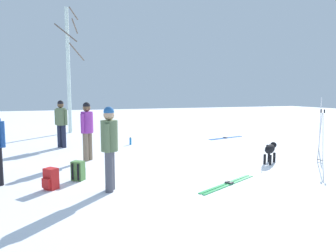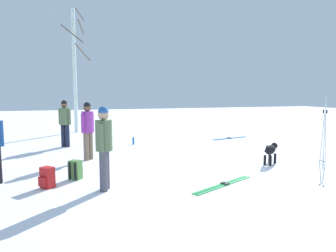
{
  "view_description": "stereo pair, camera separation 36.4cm",
  "coord_description": "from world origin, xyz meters",
  "px_view_note": "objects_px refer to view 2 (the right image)",
  "views": [
    {
      "loc": [
        -3.3,
        -7.04,
        1.99
      ],
      "look_at": [
        -0.17,
        1.54,
        1.0
      ],
      "focal_mm": 33.0,
      "sensor_mm": 36.0,
      "label": 1
    },
    {
      "loc": [
        -2.95,
        -7.16,
        1.99
      ],
      "look_at": [
        -0.17,
        1.54,
        1.0
      ],
      "focal_mm": 33.0,
      "sensor_mm": 36.0,
      "label": 2
    }
  ],
  "objects_px": {
    "ski_pair_planted_0": "(325,125)",
    "birch_tree_4": "(75,69)",
    "ski_pair_lying_0": "(230,138)",
    "ski_pair_lying_1": "(224,184)",
    "person_4": "(104,143)",
    "person_1": "(88,127)",
    "person_3": "(65,120)",
    "ski_poles_0": "(324,135)",
    "backpack_0": "(76,170)",
    "backpack_1": "(47,178)",
    "water_bottle_0": "(133,141)",
    "dog": "(271,150)"
  },
  "relations": [
    {
      "from": "ski_pair_planted_0",
      "to": "birch_tree_4",
      "type": "bearing_deg",
      "value": 134.94
    },
    {
      "from": "ski_pair_lying_0",
      "to": "ski_pair_lying_1",
      "type": "relative_size",
      "value": 1.06
    },
    {
      "from": "person_4",
      "to": "ski_pair_planted_0",
      "type": "relative_size",
      "value": 0.94
    },
    {
      "from": "person_4",
      "to": "ski_pair_lying_1",
      "type": "relative_size",
      "value": 0.97
    },
    {
      "from": "ski_pair_planted_0",
      "to": "birch_tree_4",
      "type": "relative_size",
      "value": 0.3
    },
    {
      "from": "person_1",
      "to": "ski_pair_lying_0",
      "type": "xyz_separation_m",
      "value": [
        6.15,
        2.54,
        -0.97
      ]
    },
    {
      "from": "person_3",
      "to": "ski_poles_0",
      "type": "height_order",
      "value": "person_3"
    },
    {
      "from": "ski_pair_lying_0",
      "to": "person_4",
      "type": "bearing_deg",
      "value": -137.04
    },
    {
      "from": "person_1",
      "to": "backpack_0",
      "type": "relative_size",
      "value": 3.9
    },
    {
      "from": "person_1",
      "to": "ski_pair_lying_1",
      "type": "height_order",
      "value": "person_1"
    },
    {
      "from": "birch_tree_4",
      "to": "backpack_0",
      "type": "bearing_deg",
      "value": -91.57
    },
    {
      "from": "person_4",
      "to": "ski_pair_planted_0",
      "type": "distance_m",
      "value": 7.84
    },
    {
      "from": "ski_pair_planted_0",
      "to": "backpack_1",
      "type": "height_order",
      "value": "ski_pair_planted_0"
    },
    {
      "from": "ski_pair_lying_0",
      "to": "backpack_0",
      "type": "height_order",
      "value": "backpack_0"
    },
    {
      "from": "person_1",
      "to": "ski_pair_planted_0",
      "type": "bearing_deg",
      "value": -7.84
    },
    {
      "from": "backpack_0",
      "to": "water_bottle_0",
      "type": "bearing_deg",
      "value": 62.83
    },
    {
      "from": "ski_pair_planted_0",
      "to": "ski_poles_0",
      "type": "xyz_separation_m",
      "value": [
        -1.48,
        -1.48,
        -0.1
      ]
    },
    {
      "from": "ski_poles_0",
      "to": "water_bottle_0",
      "type": "relative_size",
      "value": 5.4
    },
    {
      "from": "ski_pair_planted_0",
      "to": "dog",
      "type": "bearing_deg",
      "value": -159.97
    },
    {
      "from": "ski_pair_lying_0",
      "to": "dog",
      "type": "bearing_deg",
      "value": -105.92
    },
    {
      "from": "ski_pair_lying_1",
      "to": "birch_tree_4",
      "type": "distance_m",
      "value": 11.18
    },
    {
      "from": "person_3",
      "to": "ski_pair_planted_0",
      "type": "bearing_deg",
      "value": -23.16
    },
    {
      "from": "person_3",
      "to": "birch_tree_4",
      "type": "bearing_deg",
      "value": 83.33
    },
    {
      "from": "ski_pair_lying_0",
      "to": "backpack_0",
      "type": "bearing_deg",
      "value": -145.09
    },
    {
      "from": "person_4",
      "to": "backpack_1",
      "type": "relative_size",
      "value": 3.9
    },
    {
      "from": "person_1",
      "to": "dog",
      "type": "bearing_deg",
      "value": -23.72
    },
    {
      "from": "person_4",
      "to": "birch_tree_4",
      "type": "xyz_separation_m",
      "value": [
        -0.31,
        9.9,
        2.2
      ]
    },
    {
      "from": "dog",
      "to": "birch_tree_4",
      "type": "height_order",
      "value": "birch_tree_4"
    },
    {
      "from": "water_bottle_0",
      "to": "birch_tree_4",
      "type": "relative_size",
      "value": 0.05
    },
    {
      "from": "person_4",
      "to": "backpack_1",
      "type": "xyz_separation_m",
      "value": [
        -1.14,
        0.52,
        -0.77
      ]
    },
    {
      "from": "person_3",
      "to": "person_4",
      "type": "bearing_deg",
      "value": -81.66
    },
    {
      "from": "backpack_1",
      "to": "water_bottle_0",
      "type": "xyz_separation_m",
      "value": [
        2.81,
        4.83,
        -0.08
      ]
    },
    {
      "from": "person_1",
      "to": "person_3",
      "type": "relative_size",
      "value": 1.0
    },
    {
      "from": "person_1",
      "to": "backpack_1",
      "type": "height_order",
      "value": "person_1"
    },
    {
      "from": "person_4",
      "to": "water_bottle_0",
      "type": "bearing_deg",
      "value": 72.68
    },
    {
      "from": "ski_poles_0",
      "to": "ski_pair_lying_0",
      "type": "bearing_deg",
      "value": 91.0
    },
    {
      "from": "person_3",
      "to": "backpack_0",
      "type": "xyz_separation_m",
      "value": [
        0.26,
        -4.57,
        -0.77
      ]
    },
    {
      "from": "backpack_1",
      "to": "water_bottle_0",
      "type": "distance_m",
      "value": 5.59
    },
    {
      "from": "backpack_0",
      "to": "birch_tree_4",
      "type": "bearing_deg",
      "value": 88.43
    },
    {
      "from": "person_1",
      "to": "dog",
      "type": "xyz_separation_m",
      "value": [
        4.83,
        -2.12,
        -0.59
      ]
    },
    {
      "from": "backpack_0",
      "to": "water_bottle_0",
      "type": "xyz_separation_m",
      "value": [
        2.22,
        4.33,
        -0.08
      ]
    },
    {
      "from": "person_4",
      "to": "ski_poles_0",
      "type": "bearing_deg",
      "value": 4.89
    },
    {
      "from": "ski_pair_planted_0",
      "to": "ski_poles_0",
      "type": "bearing_deg",
      "value": -135.11
    },
    {
      "from": "backpack_0",
      "to": "backpack_1",
      "type": "relative_size",
      "value": 1.0
    },
    {
      "from": "ski_pair_lying_1",
      "to": "backpack_0",
      "type": "distance_m",
      "value": 3.38
    },
    {
      "from": "ski_pair_lying_1",
      "to": "ski_poles_0",
      "type": "distance_m",
      "value": 3.82
    },
    {
      "from": "ski_pair_planted_0",
      "to": "ski_pair_lying_1",
      "type": "height_order",
      "value": "ski_pair_planted_0"
    },
    {
      "from": "dog",
      "to": "backpack_0",
      "type": "xyz_separation_m",
      "value": [
        -5.24,
        0.07,
        -0.17
      ]
    },
    {
      "from": "dog",
      "to": "ski_pair_planted_0",
      "type": "bearing_deg",
      "value": 20.03
    },
    {
      "from": "ski_poles_0",
      "to": "ski_pair_planted_0",
      "type": "bearing_deg",
      "value": 44.89
    }
  ]
}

